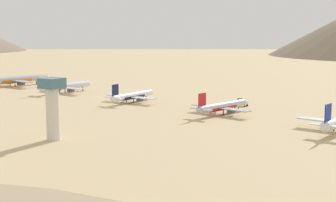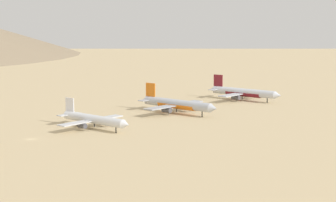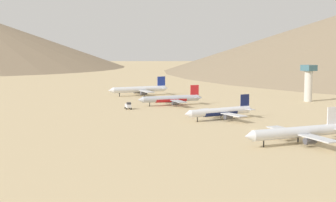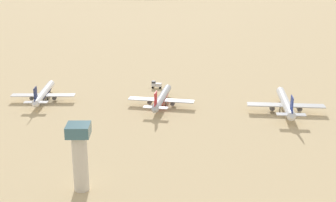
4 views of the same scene
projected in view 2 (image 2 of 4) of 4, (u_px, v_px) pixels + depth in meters
The scene contains 4 objects.
ground_plane at pixel (31, 139), 221.22m from camera, with size 1800.00×1800.00×0.00m, color tan.
parked_jet_3 at pixel (93, 119), 242.94m from camera, with size 42.85×34.95×12.36m.
parked_jet_4 at pixel (177, 104), 283.93m from camera, with size 50.00×40.83×14.44m.
parked_jet_5 at pixel (243, 92), 331.70m from camera, with size 49.99×40.78×14.42m.
Camera 2 is at (164.71, -151.48, 46.29)m, focal length 58.97 mm.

